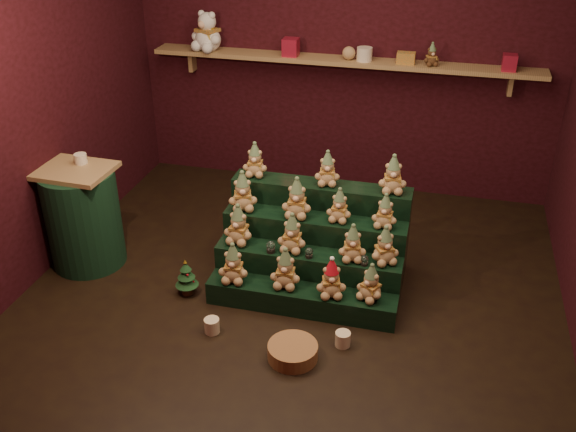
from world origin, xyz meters
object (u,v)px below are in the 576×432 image
(snow_globe_b, at_px, (309,253))
(mini_christmas_tree, at_px, (186,277))
(mug_right, at_px, (343,339))
(white_bear, at_px, (207,26))
(side_table, at_px, (83,217))
(wicker_basket, at_px, (293,352))
(mug_left, at_px, (212,326))
(brown_bear, at_px, (432,54))
(riser_tier_front, at_px, (301,299))
(snow_globe_a, at_px, (271,247))
(snow_globe_c, at_px, (364,260))

(snow_globe_b, relative_size, mini_christmas_tree, 0.26)
(mug_right, distance_m, white_bear, 3.28)
(mini_christmas_tree, bearing_deg, side_table, 166.76)
(white_bear, bearing_deg, wicker_basket, -39.01)
(mug_left, bearing_deg, brown_bear, 63.01)
(riser_tier_front, height_order, mini_christmas_tree, mini_christmas_tree)
(riser_tier_front, height_order, snow_globe_a, snow_globe_a)
(wicker_basket, bearing_deg, snow_globe_a, 116.27)
(mug_right, relative_size, wicker_basket, 0.32)
(mug_left, relative_size, mug_right, 1.02)
(snow_globe_c, bearing_deg, white_bear, 134.47)
(snow_globe_c, relative_size, brown_bear, 0.40)
(mug_right, bearing_deg, snow_globe_c, 83.08)
(snow_globe_c, bearing_deg, side_table, 178.81)
(mug_right, bearing_deg, mug_left, -174.57)
(snow_globe_b, distance_m, mini_christmas_tree, 0.96)
(snow_globe_c, height_order, side_table, side_table)
(riser_tier_front, distance_m, brown_bear, 2.51)
(mini_christmas_tree, relative_size, wicker_basket, 0.90)
(snow_globe_a, relative_size, white_bear, 0.20)
(side_table, bearing_deg, mug_left, -23.24)
(mini_christmas_tree, distance_m, wicker_basket, 1.09)
(mug_left, xyz_separation_m, white_bear, (-0.85, 2.42, 1.50))
(mini_christmas_tree, xyz_separation_m, mug_right, (1.26, -0.30, -0.09))
(side_table, height_order, wicker_basket, side_table)
(snow_globe_b, relative_size, mug_right, 0.74)
(riser_tier_front, bearing_deg, mini_christmas_tree, -178.94)
(riser_tier_front, relative_size, snow_globe_a, 15.36)
(side_table, height_order, white_bear, white_bear)
(snow_globe_c, bearing_deg, riser_tier_front, -159.45)
(snow_globe_b, xyz_separation_m, side_table, (-1.86, 0.05, 0.02))
(side_table, xyz_separation_m, mini_christmas_tree, (0.95, -0.22, -0.27))
(white_bear, bearing_deg, snow_globe_c, -24.46)
(mug_right, xyz_separation_m, wicker_basket, (-0.30, -0.21, -0.00))
(snow_globe_c, relative_size, side_table, 0.09)
(snow_globe_a, distance_m, wicker_basket, 0.84)
(snow_globe_b, xyz_separation_m, brown_bear, (0.67, 1.85, 1.02))
(snow_globe_a, height_order, white_bear, white_bear)
(snow_globe_b, distance_m, mug_left, 0.87)
(side_table, height_order, mug_left, side_table)
(snow_globe_b, relative_size, snow_globe_c, 1.00)
(snow_globe_c, bearing_deg, wicker_basket, -117.49)
(side_table, xyz_separation_m, wicker_basket, (1.91, -0.73, -0.36))
(riser_tier_front, height_order, snow_globe_c, snow_globe_c)
(mug_left, height_order, mug_right, mug_left)
(mini_christmas_tree, bearing_deg, white_bear, 103.99)
(snow_globe_b, relative_size, side_table, 0.09)
(side_table, bearing_deg, brown_bear, 37.68)
(snow_globe_b, height_order, wicker_basket, snow_globe_b)
(riser_tier_front, relative_size, mini_christmas_tree, 4.64)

